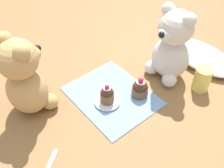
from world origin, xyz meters
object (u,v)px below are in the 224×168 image
Objects in this scene: cupcake_near_cream_bear at (140,88)px; cupcake_near_tan_bear at (107,95)px; teddy_bear_tan at (25,78)px; juice_glass at (202,79)px; saucer_plate at (107,101)px; teddy_bear_cream at (172,47)px.

cupcake_near_cream_bear is 1.01× the size of cupcake_near_tan_bear.
teddy_bear_tan is 3.05× the size of juice_glass.
cupcake_near_tan_bear is at bearing -110.96° from cupcake_near_cream_bear.
saucer_plate is (-0.04, -0.10, -0.02)m from cupcake_near_cream_bear.
teddy_bear_tan is 0.55m from juice_glass.
juice_glass is (0.12, 0.03, -0.08)m from teddy_bear_cream.
cupcake_near_cream_bear is 0.21m from juice_glass.
saucer_plate is (0.14, 0.19, -0.11)m from teddy_bear_tan.
teddy_bear_tan is (-0.16, -0.43, 0.00)m from teddy_bear_cream.
teddy_bear_cream is at bearing 94.54° from cupcake_near_cream_bear.
cupcake_near_cream_bear is 0.11m from cupcake_near_tan_bear.
teddy_bear_tan is 0.25m from cupcake_near_tan_bear.
teddy_bear_tan is at bearing -121.27° from cupcake_near_cream_bear.
teddy_bear_cream is 0.17m from cupcake_near_cream_bear.
teddy_bear_tan is at bearing -110.32° from teddy_bear_cream.
saucer_plate is 0.97× the size of juice_glass.
cupcake_near_tan_bear is at bearing -117.48° from juice_glass.
cupcake_near_cream_bear is at bearing -128.37° from teddy_bear_tan.
teddy_bear_cream is 3.77× the size of cupcake_near_tan_bear.
teddy_bear_tan is 0.26m from saucer_plate.
juice_glass is (0.15, 0.28, 0.00)m from cupcake_near_tan_bear.
teddy_bear_cream reaches higher than saucer_plate.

